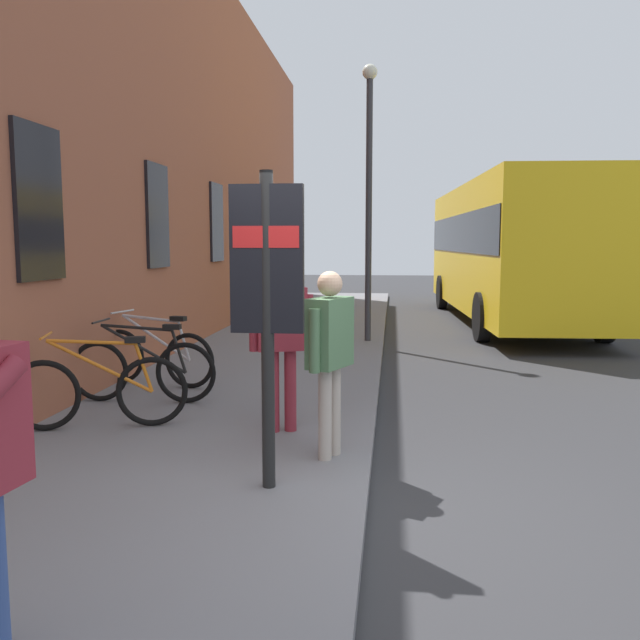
# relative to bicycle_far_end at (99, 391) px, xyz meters

# --- Properties ---
(ground) EXTENTS (60.00, 60.00, 0.00)m
(ground) POSITION_rel_bicycle_far_end_xyz_m (4.31, -3.76, -0.51)
(ground) COLOR #2D2D30
(sidewalk_pavement) EXTENTS (24.00, 3.50, 0.12)m
(sidewalk_pavement) POSITION_rel_bicycle_far_end_xyz_m (6.31, -1.01, -0.45)
(sidewalk_pavement) COLOR slate
(sidewalk_pavement) RESTS_ON ground
(station_facade) EXTENTS (22.00, 0.65, 7.62)m
(station_facade) POSITION_rel_bicycle_far_end_xyz_m (7.30, 1.04, 3.30)
(station_facade) COLOR #9E563D
(station_facade) RESTS_ON ground
(bicycle_far_end) EXTENTS (0.64, 1.72, 0.97)m
(bicycle_far_end) POSITION_rel_bicycle_far_end_xyz_m (0.00, 0.00, 0.00)
(bicycle_far_end) COLOR black
(bicycle_far_end) RESTS_ON sidewalk_pavement
(bicycle_by_door) EXTENTS (0.48, 1.77, 0.97)m
(bicycle_by_door) POSITION_rel_bicycle_far_end_xyz_m (1.12, -0.02, 0.00)
(bicycle_by_door) COLOR black
(bicycle_by_door) RESTS_ON sidewalk_pavement
(bicycle_under_window) EXTENTS (0.58, 1.73, 0.97)m
(bicycle_under_window) POSITION_rel_bicycle_far_end_xyz_m (2.04, 0.17, 0.00)
(bicycle_under_window) COLOR black
(bicycle_under_window) RESTS_ON sidewalk_pavement
(transit_info_sign) EXTENTS (0.10, 0.55, 2.40)m
(transit_info_sign) POSITION_rel_bicycle_far_end_xyz_m (-1.41, -2.00, 1.21)
(transit_info_sign) COLOR black
(transit_info_sign) RESTS_ON sidewalk_pavement
(city_bus) EXTENTS (10.61, 3.03, 3.35)m
(city_bus) POSITION_rel_bicycle_far_end_xyz_m (10.69, -5.76, 1.41)
(city_bus) COLOR yellow
(city_bus) RESTS_ON ground
(pedestrian_by_facade) EXTENTS (0.58, 0.40, 1.63)m
(pedestrian_by_facade) POSITION_rel_bicycle_far_end_xyz_m (-0.65, -2.39, 0.61)
(pedestrian_by_facade) COLOR #B2A599
(pedestrian_by_facade) RESTS_ON sidewalk_pavement
(pedestrian_crossing_street) EXTENTS (0.38, 0.61, 1.67)m
(pedestrian_crossing_street) POSITION_rel_bicycle_far_end_xyz_m (0.10, -1.85, 0.63)
(pedestrian_crossing_street) COLOR maroon
(pedestrian_crossing_street) RESTS_ON sidewalk_pavement
(street_lamp) EXTENTS (0.28, 0.28, 5.12)m
(street_lamp) POSITION_rel_bicycle_far_end_xyz_m (6.37, -2.46, 2.65)
(street_lamp) COLOR #333338
(street_lamp) RESTS_ON sidewalk_pavement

